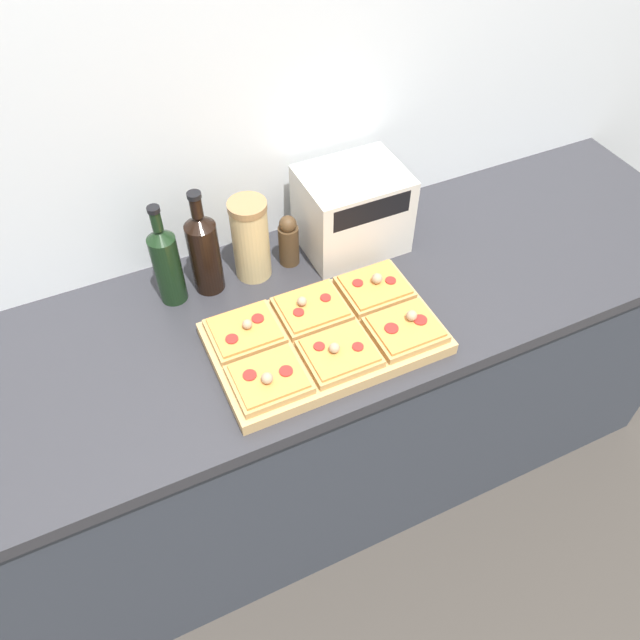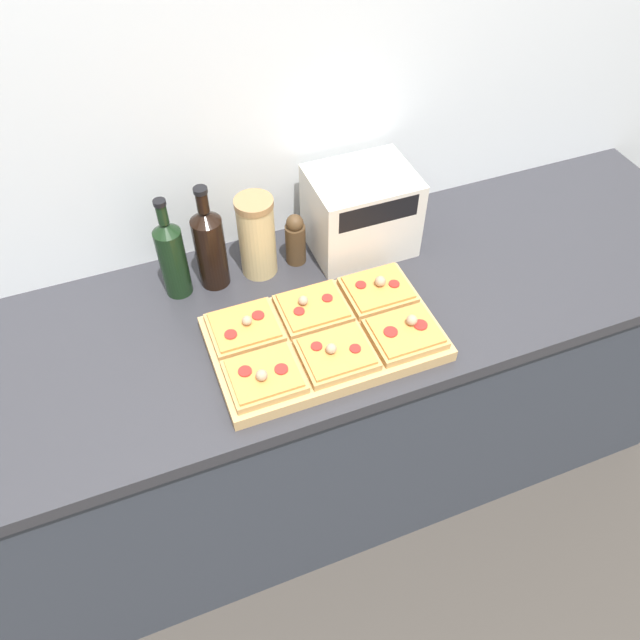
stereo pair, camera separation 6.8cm
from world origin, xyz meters
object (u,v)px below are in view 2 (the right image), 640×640
at_px(grain_jar_tall, 257,236).
at_px(cutting_board, 324,339).
at_px(wine_bottle, 210,246).
at_px(pepper_mill, 295,239).
at_px(toaster_oven, 361,212).
at_px(olive_oil_bottle, 172,256).

bearing_deg(grain_jar_tall, cutting_board, -77.60).
bearing_deg(cutting_board, grain_jar_tall, 102.40).
height_order(wine_bottle, pepper_mill, wine_bottle).
distance_m(wine_bottle, grain_jar_tall, 0.13).
xyz_separation_m(wine_bottle, pepper_mill, (0.23, 0.00, -0.05)).
bearing_deg(toaster_oven, pepper_mill, 179.74).
height_order(cutting_board, olive_oil_bottle, olive_oil_bottle).
xyz_separation_m(olive_oil_bottle, wine_bottle, (0.10, 0.00, 0.00)).
distance_m(cutting_board, wine_bottle, 0.38).
height_order(grain_jar_tall, pepper_mill, grain_jar_tall).
xyz_separation_m(cutting_board, olive_oil_bottle, (-0.29, 0.31, 0.10)).
height_order(wine_bottle, grain_jar_tall, wine_bottle).
bearing_deg(cutting_board, wine_bottle, 121.89).
distance_m(wine_bottle, toaster_oven, 0.42).
xyz_separation_m(olive_oil_bottle, pepper_mill, (0.33, 0.00, -0.05)).
relative_size(grain_jar_tall, toaster_oven, 0.78).
relative_size(olive_oil_bottle, pepper_mill, 1.89).
bearing_deg(pepper_mill, wine_bottle, 180.00).
bearing_deg(toaster_oven, wine_bottle, 179.88).
xyz_separation_m(grain_jar_tall, toaster_oven, (0.30, -0.00, -0.00)).
relative_size(cutting_board, pepper_mill, 3.54).
xyz_separation_m(olive_oil_bottle, grain_jar_tall, (0.22, -0.00, -0.00)).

